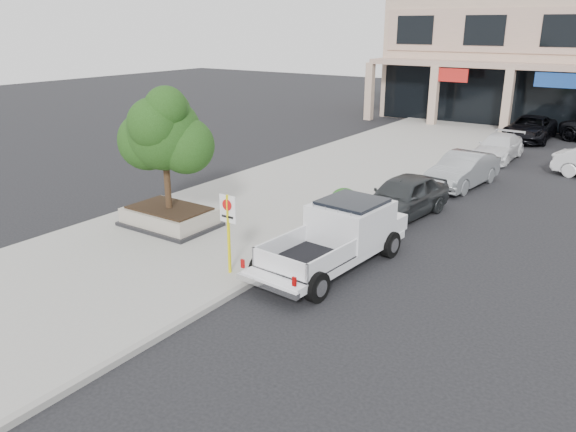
# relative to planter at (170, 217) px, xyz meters

# --- Properties ---
(ground) EXTENTS (120.00, 120.00, 0.00)m
(ground) POSITION_rel_planter_xyz_m (6.65, -1.30, -0.48)
(ground) COLOR black
(ground) RESTS_ON ground
(sidewalk) EXTENTS (8.00, 52.00, 0.15)m
(sidewalk) POSITION_rel_planter_xyz_m (1.15, 4.70, -0.40)
(sidewalk) COLOR gray
(sidewalk) RESTS_ON ground
(curb) EXTENTS (0.20, 52.00, 0.15)m
(curb) POSITION_rel_planter_xyz_m (5.10, 4.70, -0.40)
(curb) COLOR gray
(curb) RESTS_ON ground
(planter) EXTENTS (3.20, 2.20, 0.68)m
(planter) POSITION_rel_planter_xyz_m (0.00, 0.00, 0.00)
(planter) COLOR black
(planter) RESTS_ON sidewalk
(planter_tree) EXTENTS (2.90, 2.55, 4.00)m
(planter_tree) POSITION_rel_planter_xyz_m (0.13, 0.15, 2.94)
(planter_tree) COLOR #321C13
(planter_tree) RESTS_ON planter
(no_parking_sign) EXTENTS (0.55, 0.09, 2.30)m
(no_parking_sign) POSITION_rel_planter_xyz_m (4.28, -1.82, 1.16)
(no_parking_sign) COLOR yellow
(no_parking_sign) RESTS_ON sidewalk
(hedge) EXTENTS (1.10, 0.99, 0.93)m
(hedge) POSITION_rel_planter_xyz_m (4.30, 4.77, 0.14)
(hedge) COLOR #1D4614
(hedge) RESTS_ON sidewalk
(pickup_truck) EXTENTS (2.63, 6.05, 1.86)m
(pickup_truck) POSITION_rel_planter_xyz_m (6.30, 0.36, 0.45)
(pickup_truck) COLOR white
(pickup_truck) RESTS_ON ground
(curb_car_a) EXTENTS (2.42, 4.79, 1.56)m
(curb_car_a) POSITION_rel_planter_xyz_m (6.11, 5.96, 0.31)
(curb_car_a) COLOR #292C2E
(curb_car_a) RESTS_ON ground
(curb_car_b) EXTENTS (2.13, 4.73, 1.51)m
(curb_car_b) POSITION_rel_planter_xyz_m (6.59, 11.33, 0.28)
(curb_car_b) COLOR #919498
(curb_car_b) RESTS_ON ground
(curb_car_c) EXTENTS (1.91, 4.59, 1.33)m
(curb_car_c) POSITION_rel_planter_xyz_m (6.45, 17.62, 0.19)
(curb_car_c) COLOR silver
(curb_car_c) RESTS_ON ground
(curb_car_d) EXTENTS (2.63, 5.46, 1.50)m
(curb_car_d) POSITION_rel_planter_xyz_m (6.58, 24.20, 0.27)
(curb_car_d) COLOR black
(curb_car_d) RESTS_ON ground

